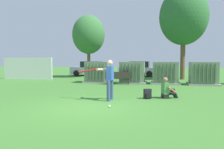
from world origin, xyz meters
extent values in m
plane|color=#3D752D|center=(0.00, 0.00, 0.00)|extent=(96.00, 96.00, 0.00)
cube|color=white|center=(-9.13, 10.50, 1.00)|extent=(4.80, 0.12, 2.00)
cube|color=#9E9B93|center=(-2.05, 8.97, 0.06)|extent=(2.10, 1.70, 0.12)
cube|color=slate|center=(-2.05, 8.97, 0.87)|extent=(1.80, 1.40, 1.50)
cube|color=#5B7056|center=(-2.69, 8.21, 0.87)|extent=(0.06, 0.12, 1.27)
cube|color=#5B7056|center=(-2.43, 8.21, 0.87)|extent=(0.06, 0.12, 1.27)
cube|color=#5B7056|center=(-2.18, 8.21, 0.87)|extent=(0.06, 0.12, 1.27)
cube|color=#5B7056|center=(-1.92, 8.21, 0.87)|extent=(0.06, 0.12, 1.27)
cube|color=#5B7056|center=(-1.67, 8.21, 0.87)|extent=(0.06, 0.12, 1.27)
cube|color=#5B7056|center=(-1.41, 8.21, 0.87)|extent=(0.06, 0.12, 1.27)
cube|color=#9E9B93|center=(0.65, 8.92, 0.06)|extent=(2.10, 1.70, 0.12)
cube|color=slate|center=(0.65, 8.92, 0.87)|extent=(1.80, 1.40, 1.50)
cube|color=#5B7056|center=(0.01, 8.16, 0.87)|extent=(0.06, 0.12, 1.27)
cube|color=#5B7056|center=(0.26, 8.16, 0.87)|extent=(0.06, 0.12, 1.27)
cube|color=#5B7056|center=(0.52, 8.16, 0.87)|extent=(0.06, 0.12, 1.27)
cube|color=#5B7056|center=(0.77, 8.16, 0.87)|extent=(0.06, 0.12, 1.27)
cube|color=#5B7056|center=(1.03, 8.16, 0.87)|extent=(0.06, 0.12, 1.27)
cube|color=#5B7056|center=(1.28, 8.16, 0.87)|extent=(0.06, 0.12, 1.27)
cube|color=#9E9B93|center=(3.06, 9.08, 0.06)|extent=(2.10, 1.70, 0.12)
cube|color=slate|center=(3.06, 9.08, 0.87)|extent=(1.80, 1.40, 1.50)
cube|color=#5B7056|center=(2.43, 8.32, 0.87)|extent=(0.06, 0.12, 1.27)
cube|color=#5B7056|center=(2.68, 8.32, 0.87)|extent=(0.06, 0.12, 1.27)
cube|color=#5B7056|center=(2.94, 8.32, 0.87)|extent=(0.06, 0.12, 1.27)
cube|color=#5B7056|center=(3.19, 8.32, 0.87)|extent=(0.06, 0.12, 1.27)
cube|color=#5B7056|center=(3.45, 8.32, 0.87)|extent=(0.06, 0.12, 1.27)
cube|color=#5B7056|center=(3.70, 8.32, 0.87)|extent=(0.06, 0.12, 1.27)
cube|color=#9E9B93|center=(5.67, 8.93, 0.06)|extent=(2.10, 1.70, 0.12)
cube|color=slate|center=(5.67, 8.93, 0.87)|extent=(1.80, 1.40, 1.50)
cube|color=#5B7056|center=(5.03, 8.17, 0.87)|extent=(0.06, 0.12, 1.27)
cube|color=#5B7056|center=(5.28, 8.17, 0.87)|extent=(0.06, 0.12, 1.27)
cube|color=#5B7056|center=(5.54, 8.17, 0.87)|extent=(0.06, 0.12, 1.27)
cube|color=#5B7056|center=(5.79, 8.17, 0.87)|extent=(0.06, 0.12, 1.27)
cube|color=#5B7056|center=(6.05, 8.17, 0.87)|extent=(0.06, 0.12, 1.27)
cube|color=#5B7056|center=(6.30, 8.17, 0.87)|extent=(0.06, 0.12, 1.27)
cube|color=#2D2823|center=(-0.32, 8.00, 0.45)|extent=(1.84, 0.79, 0.05)
cube|color=#2D2823|center=(-0.28, 7.82, 0.70)|extent=(1.76, 0.44, 0.44)
cylinder|color=#2D2823|center=(-1.09, 7.97, 0.21)|extent=(0.06, 0.06, 0.42)
cylinder|color=#2D2823|center=(0.40, 8.31, 0.21)|extent=(0.06, 0.06, 0.42)
cylinder|color=#2D2823|center=(-1.03, 7.69, 0.21)|extent=(0.06, 0.06, 0.42)
cylinder|color=#2D2823|center=(0.46, 8.03, 0.21)|extent=(0.06, 0.06, 0.42)
cylinder|color=#384C75|center=(0.47, 1.42, 0.44)|extent=(0.16, 0.16, 0.88)
cylinder|color=#384C75|center=(0.50, 1.90, 0.44)|extent=(0.16, 0.16, 0.88)
cube|color=#3359B2|center=(0.49, 1.66, 1.18)|extent=(0.26, 0.41, 0.60)
sphere|color=#DBAD89|center=(0.49, 1.66, 1.62)|extent=(0.23, 0.23, 0.23)
cylinder|color=#DBAD89|center=(0.11, 1.60, 1.34)|extent=(0.29, 0.53, 0.09)
cylinder|color=#DBAD89|center=(0.12, 1.77, 1.34)|extent=(0.24, 0.54, 0.09)
cylinder|color=red|center=(-0.56, 1.73, 1.27)|extent=(0.85, 0.12, 0.21)
sphere|color=red|center=(-0.14, 1.70, 1.34)|extent=(0.08, 0.08, 0.08)
sphere|color=white|center=(0.78, 0.23, 0.04)|extent=(0.09, 0.09, 0.09)
cube|color=black|center=(2.84, 2.66, 0.10)|extent=(0.35, 0.41, 0.20)
cube|color=#4C8C4C|center=(2.84, 2.66, 0.46)|extent=(0.34, 0.42, 0.52)
sphere|color=#9E7051|center=(2.84, 2.66, 0.85)|extent=(0.22, 0.22, 0.22)
cylinder|color=black|center=(3.01, 2.83, 0.22)|extent=(0.47, 0.29, 0.13)
cylinder|color=black|center=(3.22, 2.92, 0.23)|extent=(0.32, 0.22, 0.46)
cylinder|color=black|center=(3.09, 2.65, 0.22)|extent=(0.47, 0.29, 0.13)
cylinder|color=black|center=(3.30, 2.74, 0.23)|extent=(0.32, 0.22, 0.46)
cylinder|color=#9E7051|center=(2.95, 2.95, 0.42)|extent=(0.41, 0.23, 0.32)
cylinder|color=#9E7051|center=(3.13, 2.53, 0.42)|extent=(0.41, 0.23, 0.32)
cube|color=black|center=(2.06, 2.40, 0.22)|extent=(0.37, 0.32, 0.44)
cube|color=black|center=(2.12, 2.29, 0.15)|extent=(0.23, 0.15, 0.22)
cylinder|color=brown|center=(-4.41, 13.99, 1.34)|extent=(0.33, 0.33, 2.68)
ellipsoid|color=#387038|center=(-4.41, 13.99, 4.35)|extent=(3.30, 3.30, 3.92)
cylinder|color=brown|center=(4.74, 13.32, 1.75)|extent=(0.43, 0.43, 3.50)
ellipsoid|color=#2D6633|center=(4.74, 13.32, 5.67)|extent=(4.30, 4.30, 5.11)
cube|color=silver|center=(-4.90, 16.00, 0.58)|extent=(4.26, 1.87, 0.80)
cube|color=#262B33|center=(-4.75, 16.00, 1.30)|extent=(2.16, 1.64, 0.64)
cylinder|color=black|center=(-6.23, 15.21, 0.32)|extent=(0.65, 0.25, 0.64)
cylinder|color=black|center=(-6.16, 16.90, 0.32)|extent=(0.65, 0.25, 0.64)
cylinder|color=black|center=(-3.63, 15.10, 0.32)|extent=(0.65, 0.25, 0.64)
cylinder|color=black|center=(-3.56, 16.80, 0.32)|extent=(0.65, 0.25, 0.64)
cube|color=silver|center=(0.42, 16.49, 0.58)|extent=(4.30, 1.95, 0.80)
cube|color=#262B33|center=(0.57, 16.48, 1.30)|extent=(2.19, 1.69, 0.64)
cylinder|color=black|center=(-0.93, 15.72, 0.32)|extent=(0.65, 0.26, 0.64)
cylinder|color=black|center=(-0.83, 17.42, 0.32)|extent=(0.65, 0.26, 0.64)
cylinder|color=black|center=(1.67, 15.56, 0.32)|extent=(0.65, 0.26, 0.64)
cylinder|color=black|center=(1.77, 17.26, 0.32)|extent=(0.65, 0.26, 0.64)
camera|label=1|loc=(2.48, -7.55, 1.72)|focal=35.17mm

